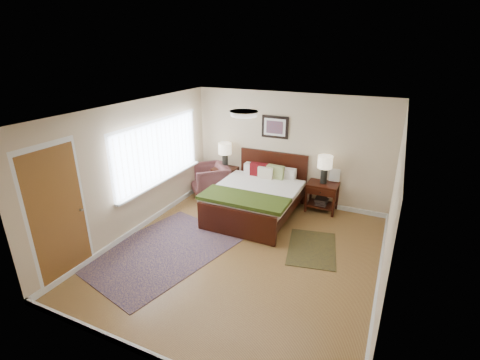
{
  "coord_description": "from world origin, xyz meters",
  "views": [
    {
      "loc": [
        2.15,
        -4.79,
        3.43
      ],
      "look_at": [
        -0.41,
        0.75,
        1.05
      ],
      "focal_mm": 26.0,
      "sensor_mm": 36.0,
      "label": 1
    }
  ],
  "objects_px": {
    "lamp_right": "(325,165)",
    "armchair": "(210,180)",
    "lamp_left": "(225,151)",
    "nightstand_left": "(225,173)",
    "nightstand_right": "(322,194)",
    "bed": "(257,193)",
    "rug_persian": "(161,251)"
  },
  "relations": [
    {
      "from": "nightstand_right",
      "to": "lamp_right",
      "type": "height_order",
      "value": "lamp_right"
    },
    {
      "from": "lamp_left",
      "to": "rug_persian",
      "type": "distance_m",
      "value": 3.05
    },
    {
      "from": "bed",
      "to": "lamp_right",
      "type": "height_order",
      "value": "lamp_right"
    },
    {
      "from": "armchair",
      "to": "rug_persian",
      "type": "bearing_deg",
      "value": -34.5
    },
    {
      "from": "nightstand_left",
      "to": "rug_persian",
      "type": "distance_m",
      "value": 2.88
    },
    {
      "from": "bed",
      "to": "armchair",
      "type": "bearing_deg",
      "value": 159.72
    },
    {
      "from": "bed",
      "to": "lamp_left",
      "type": "distance_m",
      "value": 1.51
    },
    {
      "from": "nightstand_left",
      "to": "rug_persian",
      "type": "bearing_deg",
      "value": -86.76
    },
    {
      "from": "bed",
      "to": "nightstand_right",
      "type": "relative_size",
      "value": 3.23
    },
    {
      "from": "lamp_right",
      "to": "armchair",
      "type": "bearing_deg",
      "value": -174.21
    },
    {
      "from": "nightstand_right",
      "to": "nightstand_left",
      "type": "bearing_deg",
      "value": -179.81
    },
    {
      "from": "nightstand_left",
      "to": "rug_persian",
      "type": "xyz_separation_m",
      "value": [
        0.16,
        -2.83,
        -0.52
      ]
    },
    {
      "from": "lamp_left",
      "to": "lamp_right",
      "type": "height_order",
      "value": "lamp_left"
    },
    {
      "from": "bed",
      "to": "rug_persian",
      "type": "bearing_deg",
      "value": -116.08
    },
    {
      "from": "nightstand_left",
      "to": "nightstand_right",
      "type": "xyz_separation_m",
      "value": [
        2.37,
        0.01,
        -0.13
      ]
    },
    {
      "from": "nightstand_right",
      "to": "armchair",
      "type": "distance_m",
      "value": 2.68
    },
    {
      "from": "bed",
      "to": "lamp_left",
      "type": "xyz_separation_m",
      "value": [
        -1.16,
        0.81,
        0.55
      ]
    },
    {
      "from": "nightstand_right",
      "to": "bed",
      "type": "bearing_deg",
      "value": -146.91
    },
    {
      "from": "bed",
      "to": "nightstand_right",
      "type": "distance_m",
      "value": 1.46
    },
    {
      "from": "armchair",
      "to": "nightstand_right",
      "type": "bearing_deg",
      "value": 51.09
    },
    {
      "from": "bed",
      "to": "lamp_right",
      "type": "bearing_deg",
      "value": 33.55
    },
    {
      "from": "bed",
      "to": "nightstand_right",
      "type": "xyz_separation_m",
      "value": [
        1.21,
        0.79,
        -0.13
      ]
    },
    {
      "from": "lamp_left",
      "to": "lamp_right",
      "type": "xyz_separation_m",
      "value": [
        2.37,
        0.0,
        -0.01
      ]
    },
    {
      "from": "lamp_left",
      "to": "armchair",
      "type": "height_order",
      "value": "lamp_left"
    },
    {
      "from": "nightstand_right",
      "to": "lamp_right",
      "type": "relative_size",
      "value": 1.07
    },
    {
      "from": "nightstand_left",
      "to": "nightstand_right",
      "type": "relative_size",
      "value": 1.0
    },
    {
      "from": "nightstand_left",
      "to": "rug_persian",
      "type": "relative_size",
      "value": 0.25
    },
    {
      "from": "nightstand_left",
      "to": "nightstand_right",
      "type": "height_order",
      "value": "nightstand_left"
    },
    {
      "from": "rug_persian",
      "to": "lamp_left",
      "type": "bearing_deg",
      "value": 106.93
    },
    {
      "from": "bed",
      "to": "nightstand_left",
      "type": "xyz_separation_m",
      "value": [
        -1.16,
        0.78,
        0.0
      ]
    },
    {
      "from": "armchair",
      "to": "rug_persian",
      "type": "distance_m",
      "value": 2.64
    },
    {
      "from": "bed",
      "to": "armchair",
      "type": "xyz_separation_m",
      "value": [
        -1.45,
        0.54,
        -0.14
      ]
    }
  ]
}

